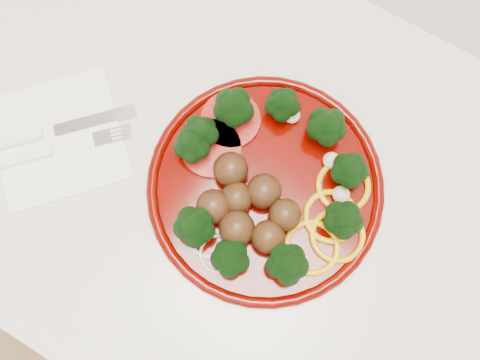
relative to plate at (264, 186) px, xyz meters
The scene contains 5 objects.
counter 0.48m from the plate, ahead, with size 2.40×0.60×0.90m.
plate is the anchor object (origin of this frame).
napkin 0.27m from the plate, 163.72° to the right, with size 0.16×0.16×0.00m, color white.
knife 0.29m from the plate, 163.10° to the right, with size 0.15×0.15×0.01m.
fork 0.28m from the plate, 158.29° to the right, with size 0.13×0.14×0.01m.
Camera 1 is at (-0.05, 1.56, 1.55)m, focal length 40.00 mm.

